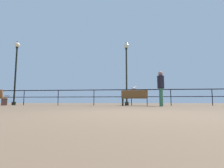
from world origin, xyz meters
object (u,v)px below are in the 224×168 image
Objects in this scene: person_by_bench at (161,86)px; lamppost_center at (126,66)px; seagull_on_rail at (134,88)px; bench_near_left at (135,97)px; lamppost_left at (16,65)px.

lamppost_center is at bearing 129.09° from person_by_bench.
bench_near_left is at bearing -89.45° from seagull_on_rail.
bench_near_left is 1.75m from person_by_bench.
lamppost_center is 1.52m from seagull_on_rail.
person_by_bench is 4.69× the size of seagull_on_rail.
bench_near_left is 4.07× the size of seagull_on_rail.
lamppost_left is 1.08× the size of lamppost_center.
lamppost_left is 7.49m from lamppost_center.
person_by_bench reaches higher than seagull_on_rail.
bench_near_left is 2.31m from lamppost_center.
lamppost_left reaches higher than bench_near_left.
lamppost_center reaches higher than person_by_bench.
seagull_on_rail is (-1.26, 1.92, 0.08)m from person_by_bench.
lamppost_center is 11.10× the size of seagull_on_rail.
bench_near_left is at bearing 138.56° from person_by_bench.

